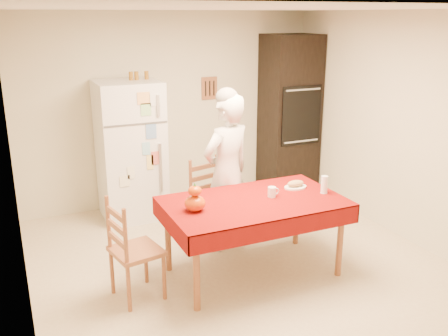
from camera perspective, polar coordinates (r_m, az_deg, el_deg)
floor at (r=5.09m, az=2.48°, el=-11.66°), size 4.50×4.50×0.00m
room_shell at (r=4.54m, az=2.73°, el=6.61°), size 4.02×4.52×2.51m
refrigerator at (r=6.22m, az=-10.63°, el=1.96°), size 0.75×0.74×1.70m
oven_cabinet at (r=7.07m, az=7.47°, el=6.01°), size 0.70×0.62×2.20m
dining_table at (r=4.77m, az=3.41°, el=-4.50°), size 1.70×1.00×0.76m
chair_far at (r=5.53m, az=-1.64°, el=-3.42°), size 0.51×0.49×0.95m
chair_left at (r=4.48m, az=-10.76°, el=-8.85°), size 0.47×0.49×0.95m
seated_woman at (r=5.27m, az=0.33°, el=-0.58°), size 0.71×0.58×1.69m
coffee_mug at (r=4.83m, az=5.49°, el=-2.75°), size 0.08×0.08×0.10m
pumpkin_lower at (r=4.48m, az=-3.33°, el=-4.04°), size 0.19×0.19×0.14m
pumpkin_upper at (r=4.44m, az=-3.36°, el=-2.62°), size 0.12×0.12×0.09m
wine_glass at (r=5.00m, az=11.39°, el=-1.87°), size 0.07×0.07×0.18m
bread_plate at (r=5.12m, az=8.16°, el=-2.18°), size 0.24×0.24×0.02m
bread_loaf at (r=5.11m, az=8.18°, el=-1.75°), size 0.18×0.10×0.06m
spice_jar_left at (r=6.12m, az=-10.59°, el=10.30°), size 0.05×0.05×0.10m
spice_jar_mid at (r=6.13m, az=-9.98°, el=10.35°), size 0.05×0.05×0.10m
spice_jar_right at (r=6.16m, az=-8.85°, el=10.44°), size 0.05×0.05×0.10m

